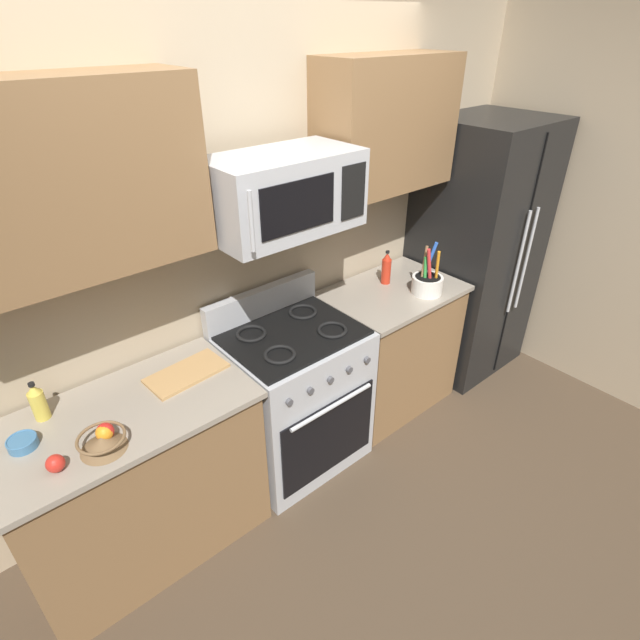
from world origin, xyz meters
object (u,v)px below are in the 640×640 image
(bottle_oil, at_px, (38,402))
(utensil_crock, at_px, (427,283))
(range_oven, at_px, (294,396))
(bottle_hot_sauce, at_px, (386,268))
(refrigerator, at_px, (474,251))
(microwave, at_px, (283,193))
(cutting_board, at_px, (187,373))
(prep_bowl, at_px, (22,443))
(fruit_basket, at_px, (103,440))
(apple_loose, at_px, (55,463))

(bottle_oil, bearing_deg, utensil_crock, -9.07)
(range_oven, height_order, utensil_crock, utensil_crock)
(bottle_hot_sauce, bearing_deg, range_oven, -173.25)
(bottle_oil, bearing_deg, bottle_hot_sauce, -2.32)
(utensil_crock, relative_size, bottle_hot_sauce, 1.46)
(refrigerator, bearing_deg, microwave, 178.50)
(cutting_board, relative_size, bottle_oil, 2.00)
(cutting_board, bearing_deg, prep_bowl, -179.58)
(range_oven, height_order, bottle_hot_sauce, bottle_hot_sauce)
(refrigerator, height_order, fruit_basket, refrigerator)
(apple_loose, height_order, cutting_board, apple_loose)
(refrigerator, bearing_deg, utensil_crock, -168.74)
(refrigerator, relative_size, utensil_crock, 5.62)
(microwave, distance_m, prep_bowl, 1.56)
(apple_loose, bearing_deg, range_oven, 7.41)
(cutting_board, bearing_deg, apple_loose, -161.49)
(cutting_board, distance_m, bottle_hot_sauce, 1.49)
(refrigerator, distance_m, prep_bowl, 3.06)
(bottle_hot_sauce, relative_size, bottle_oil, 1.19)
(microwave, bearing_deg, range_oven, -89.96)
(microwave, relative_size, prep_bowl, 6.30)
(cutting_board, relative_size, prep_bowl, 3.25)
(fruit_basket, xyz_separation_m, apple_loose, (-0.19, -0.00, -0.01))
(bottle_hot_sauce, distance_m, prep_bowl, 2.23)
(fruit_basket, xyz_separation_m, bottle_hot_sauce, (1.97, 0.27, 0.06))
(bottle_oil, bearing_deg, fruit_basket, -68.46)
(utensil_crock, bearing_deg, cutting_board, 171.99)
(apple_loose, xyz_separation_m, bottle_hot_sauce, (2.16, 0.27, 0.07))
(fruit_basket, relative_size, prep_bowl, 1.65)
(range_oven, bearing_deg, microwave, 90.04)
(range_oven, relative_size, bottle_oil, 5.66)
(prep_bowl, bearing_deg, bottle_hot_sauce, 1.29)
(apple_loose, relative_size, bottle_hot_sauce, 0.31)
(utensil_crock, bearing_deg, prep_bowl, 174.67)
(cutting_board, height_order, bottle_oil, bottle_oil)
(refrigerator, xyz_separation_m, bottle_oil, (-2.95, 0.21, 0.06))
(bottle_hot_sauce, height_order, bottle_oil, bottle_hot_sauce)
(microwave, xyz_separation_m, utensil_crock, (0.96, -0.19, -0.73))
(refrigerator, bearing_deg, bottle_hot_sauce, 171.82)
(cutting_board, bearing_deg, range_oven, -5.41)
(cutting_board, height_order, bottle_hot_sauce, bottle_hot_sauce)
(microwave, relative_size, cutting_board, 1.94)
(range_oven, xyz_separation_m, cutting_board, (-0.61, 0.06, 0.44))
(range_oven, distance_m, utensil_crock, 1.10)
(range_oven, height_order, fruit_basket, range_oven)
(fruit_basket, height_order, prep_bowl, fruit_basket)
(fruit_basket, distance_m, bottle_oil, 0.39)
(utensil_crock, distance_m, apple_loose, 2.25)
(microwave, relative_size, bottle_hot_sauce, 3.27)
(refrigerator, distance_m, bottle_oil, 2.96)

